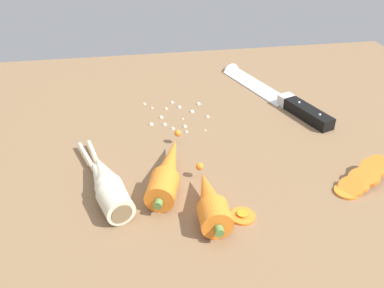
{
  "coord_description": "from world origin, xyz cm",
  "views": [
    {
      "loc": [
        -9.14,
        -58.54,
        38.43
      ],
      "look_at": [
        0.0,
        -2.0,
        1.5
      ],
      "focal_mm": 38.52,
      "sensor_mm": 36.0,
      "label": 1
    }
  ],
  "objects_px": {
    "whole_carrot_second": "(210,200)",
    "whole_carrot": "(167,170)",
    "carrot_slice_stack": "(363,177)",
    "parsnip_front": "(106,179)",
    "carrot_slice_stray_near": "(242,215)",
    "parsnip_mid_left": "(105,186)",
    "chefs_knife": "(268,91)"
  },
  "relations": [
    {
      "from": "parsnip_mid_left",
      "to": "chefs_knife",
      "type": "bearing_deg",
      "value": 40.66
    },
    {
      "from": "carrot_slice_stray_near",
      "to": "whole_carrot_second",
      "type": "bearing_deg",
      "value": 158.14
    },
    {
      "from": "parsnip_mid_left",
      "to": "carrot_slice_stray_near",
      "type": "height_order",
      "value": "parsnip_mid_left"
    },
    {
      "from": "whole_carrot",
      "to": "whole_carrot_second",
      "type": "height_order",
      "value": "same"
    },
    {
      "from": "whole_carrot",
      "to": "carrot_slice_stack",
      "type": "relative_size",
      "value": 1.9
    },
    {
      "from": "chefs_knife",
      "to": "carrot_slice_stack",
      "type": "xyz_separation_m",
      "value": [
        0.04,
        -0.32,
        0.01
      ]
    },
    {
      "from": "whole_carrot_second",
      "to": "parsnip_mid_left",
      "type": "relative_size",
      "value": 0.74
    },
    {
      "from": "whole_carrot",
      "to": "whole_carrot_second",
      "type": "distance_m",
      "value": 0.09
    },
    {
      "from": "parsnip_mid_left",
      "to": "carrot_slice_stray_near",
      "type": "relative_size",
      "value": 5.76
    },
    {
      "from": "carrot_slice_stray_near",
      "to": "parsnip_front",
      "type": "bearing_deg",
      "value": 154.17
    },
    {
      "from": "parsnip_mid_left",
      "to": "carrot_slice_stray_near",
      "type": "xyz_separation_m",
      "value": [
        0.18,
        -0.07,
        -0.02
      ]
    },
    {
      "from": "whole_carrot_second",
      "to": "whole_carrot",
      "type": "bearing_deg",
      "value": 122.61
    },
    {
      "from": "carrot_slice_stack",
      "to": "whole_carrot_second",
      "type": "bearing_deg",
      "value": -173.96
    },
    {
      "from": "whole_carrot",
      "to": "carrot_slice_stray_near",
      "type": "distance_m",
      "value": 0.13
    },
    {
      "from": "parsnip_mid_left",
      "to": "carrot_slice_stray_near",
      "type": "distance_m",
      "value": 0.2
    },
    {
      "from": "chefs_knife",
      "to": "parsnip_mid_left",
      "type": "distance_m",
      "value": 0.44
    },
    {
      "from": "parsnip_front",
      "to": "whole_carrot",
      "type": "bearing_deg",
      "value": 3.67
    },
    {
      "from": "parsnip_mid_left",
      "to": "carrot_slice_stack",
      "type": "xyz_separation_m",
      "value": [
        0.38,
        -0.03,
        -0.01
      ]
    },
    {
      "from": "whole_carrot_second",
      "to": "carrot_slice_stack",
      "type": "relative_size",
      "value": 1.5
    },
    {
      "from": "carrot_slice_stack",
      "to": "carrot_slice_stray_near",
      "type": "bearing_deg",
      "value": -167.94
    },
    {
      "from": "parsnip_mid_left",
      "to": "carrot_slice_stray_near",
      "type": "bearing_deg",
      "value": -21.92
    },
    {
      "from": "whole_carrot",
      "to": "parsnip_mid_left",
      "type": "height_order",
      "value": "whole_carrot"
    },
    {
      "from": "whole_carrot",
      "to": "parsnip_mid_left",
      "type": "bearing_deg",
      "value": -167.26
    },
    {
      "from": "parsnip_front",
      "to": "carrot_slice_stray_near",
      "type": "xyz_separation_m",
      "value": [
        0.18,
        -0.09,
        -0.02
      ]
    },
    {
      "from": "whole_carrot_second",
      "to": "parsnip_mid_left",
      "type": "distance_m",
      "value": 0.15
    },
    {
      "from": "whole_carrot_second",
      "to": "parsnip_front",
      "type": "height_order",
      "value": "whole_carrot_second"
    },
    {
      "from": "carrot_slice_stray_near",
      "to": "parsnip_mid_left",
      "type": "bearing_deg",
      "value": 158.08
    },
    {
      "from": "parsnip_mid_left",
      "to": "carrot_slice_stack",
      "type": "relative_size",
      "value": 2.03
    },
    {
      "from": "whole_carrot_second",
      "to": "carrot_slice_stack",
      "type": "xyz_separation_m",
      "value": [
        0.24,
        0.03,
        -0.01
      ]
    },
    {
      "from": "whole_carrot",
      "to": "parsnip_front",
      "type": "bearing_deg",
      "value": -176.33
    },
    {
      "from": "whole_carrot",
      "to": "parsnip_front",
      "type": "height_order",
      "value": "whole_carrot"
    },
    {
      "from": "whole_carrot_second",
      "to": "parsnip_mid_left",
      "type": "bearing_deg",
      "value": 158.07
    }
  ]
}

